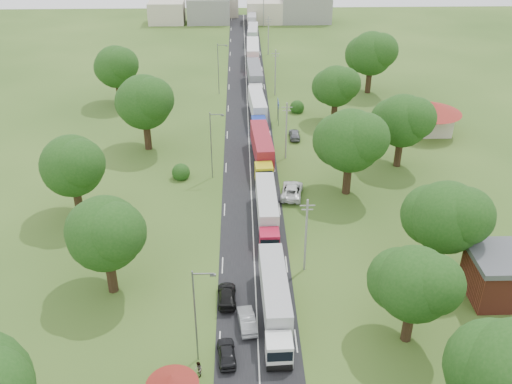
{
  "coord_description": "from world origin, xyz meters",
  "views": [
    {
      "loc": [
        -1.33,
        -57.61,
        38.81
      ],
      "look_at": [
        0.5,
        5.31,
        3.0
      ],
      "focal_mm": 40.0,
      "sensor_mm": 36.0,
      "label": 1
    }
  ],
  "objects_px": {
    "truck_0": "(275,299)",
    "car_lane_front": "(227,353)",
    "car_lane_mid": "(247,320)",
    "info_sign": "(278,107)"
  },
  "relations": [
    {
      "from": "truck_0",
      "to": "car_lane_front",
      "type": "height_order",
      "value": "truck_0"
    },
    {
      "from": "truck_0",
      "to": "car_lane_mid",
      "type": "relative_size",
      "value": 3.31
    },
    {
      "from": "info_sign",
      "to": "truck_0",
      "type": "bearing_deg",
      "value": -93.94
    },
    {
      "from": "info_sign",
      "to": "car_lane_mid",
      "type": "height_order",
      "value": "info_sign"
    },
    {
      "from": "info_sign",
      "to": "truck_0",
      "type": "height_order",
      "value": "info_sign"
    },
    {
      "from": "car_lane_mid",
      "to": "truck_0",
      "type": "bearing_deg",
      "value": -160.45
    },
    {
      "from": "truck_0",
      "to": "car_lane_front",
      "type": "distance_m",
      "value": 7.44
    },
    {
      "from": "car_lane_front",
      "to": "car_lane_mid",
      "type": "bearing_deg",
      "value": -120.07
    },
    {
      "from": "car_lane_mid",
      "to": "info_sign",
      "type": "bearing_deg",
      "value": -104.19
    },
    {
      "from": "info_sign",
      "to": "truck_0",
      "type": "distance_m",
      "value": 49.54
    }
  ]
}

